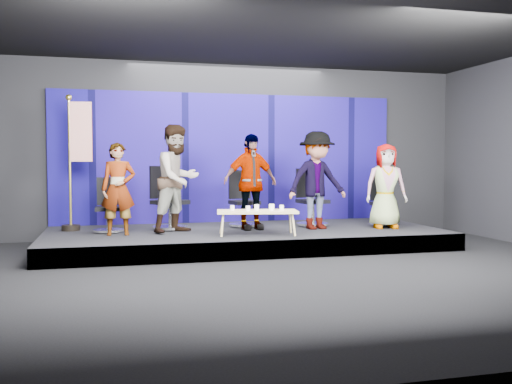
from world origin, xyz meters
TOP-DOWN VIEW (x-y plane):
  - ground at (0.00, 0.00)m, footprint 10.00×10.00m
  - room_walls at (0.00, 0.00)m, footprint 10.02×8.02m
  - riser at (0.00, 2.50)m, footprint 7.00×3.00m
  - backdrop at (0.00, 3.95)m, footprint 7.00×0.08m
  - chair_a at (-2.39, 2.74)m, footprint 0.55×0.55m
  - panelist_a at (-2.23, 2.27)m, footprint 0.57×0.38m
  - chair_b at (-1.35, 2.88)m, footprint 0.90×0.90m
  - panelist_b at (-1.23, 2.39)m, footprint 1.15×1.10m
  - chair_c at (0.08, 3.00)m, footprint 0.69×0.69m
  - panelist_c at (0.09, 2.49)m, footprint 1.06×0.58m
  - chair_d at (1.36, 2.78)m, footprint 0.71×0.71m
  - panelist_d at (1.28, 2.28)m, footprint 1.24×0.83m
  - chair_e at (2.74, 2.56)m, footprint 0.64×0.64m
  - panelist_e at (2.56, 2.09)m, footprint 0.84×0.63m
  - coffee_table at (0.02, 1.73)m, footprint 1.42×0.80m
  - mug_a at (-0.38, 1.84)m, footprint 0.07×0.07m
  - mug_b at (-0.15, 1.67)m, footprint 0.07×0.07m
  - mug_c at (0.03, 1.78)m, footprint 0.08×0.08m
  - mug_d at (0.25, 1.67)m, footprint 0.09×0.09m
  - mug_e at (0.44, 1.69)m, footprint 0.07×0.07m
  - flag_stand at (-2.93, 3.11)m, footprint 0.55×0.32m

SIDE VIEW (x-z plane):
  - ground at x=0.00m, z-range 0.00..0.00m
  - riser at x=0.00m, z-range 0.00..0.30m
  - chair_a at x=-2.39m, z-range 0.14..1.09m
  - chair_e at x=2.74m, z-range 0.14..1.10m
  - chair_c at x=0.08m, z-range 0.12..1.18m
  - chair_d at x=1.36m, z-range 0.11..1.21m
  - coffee_table at x=0.02m, z-range 0.47..0.88m
  - chair_b at x=-1.35m, z-range 0.10..1.25m
  - mug_b at x=-0.15m, z-range 0.71..0.80m
  - mug_a at x=-0.38m, z-range 0.71..0.80m
  - mug_e at x=0.44m, z-range 0.71..0.80m
  - mug_c at x=0.03m, z-range 0.71..0.81m
  - mug_d at x=0.25m, z-range 0.71..0.82m
  - panelist_a at x=-2.23m, z-range 0.30..1.84m
  - panelist_e at x=2.56m, z-range 0.30..1.85m
  - panelist_c at x=0.09m, z-range 0.30..2.02m
  - panelist_d at x=1.28m, z-range 0.30..2.07m
  - panelist_b at x=-1.23m, z-range 0.30..2.16m
  - flag_stand at x=-2.93m, z-range 0.37..2.78m
  - backdrop at x=0.00m, z-range 0.30..2.90m
  - room_walls at x=0.00m, z-range 0.67..4.18m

